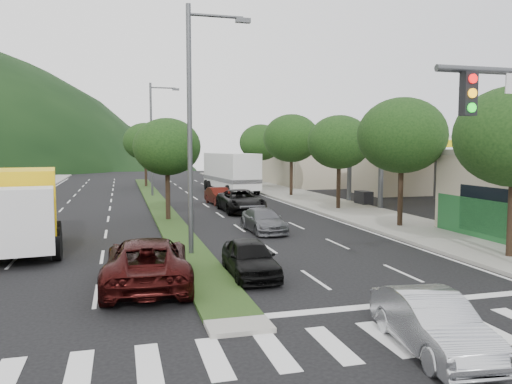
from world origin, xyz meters
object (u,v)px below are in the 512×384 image
object	(u,v)px
car_queue_b	(263,220)
car_queue_a	(250,258)
suv_maroon	(147,262)
car_queue_d	(241,201)
tree_r_c	(339,142)
motorhome	(231,171)
tree_r_b	(402,136)
car_queue_c	(219,196)
tree_r_d	(291,138)
box_truck	(26,213)
tree_med_far	(145,142)
streetlight_near	(195,118)
tree_r_e	(261,143)
streetlight_mid	(154,134)
sedan_silver	(432,323)
tree_med_near	(167,147)

from	to	relation	value
car_queue_b	car_queue_a	bearing A→B (deg)	-110.69
suv_maroon	car_queue_d	bearing A→B (deg)	-109.55
car_queue_d	car_queue_a	bearing A→B (deg)	-102.62
tree_r_c	motorhome	world-z (taller)	tree_r_c
tree_r_b	tree_r_c	distance (m)	8.01
tree_r_c	car_queue_c	world-z (taller)	tree_r_c
tree_r_d	car_queue_a	xyz separation A→B (m)	(-10.50, -25.79, -4.54)
car_queue_b	motorhome	xyz separation A→B (m)	(3.27, 22.92, 1.43)
tree_r_b	box_truck	xyz separation A→B (m)	(-18.67, -1.02, -3.41)
tree_med_far	streetlight_near	size ratio (longest dim) A/B	0.69
streetlight_near	car_queue_c	bearing A→B (deg)	76.05
car_queue_a	car_queue_c	distance (m)	21.76
car_queue_d	tree_r_e	bearing A→B (deg)	70.22
tree_r_b	car_queue_d	distance (m)	11.90
motorhome	streetlight_mid	bearing A→B (deg)	-165.83
sedan_silver	motorhome	size ratio (longest dim) A/B	0.38
suv_maroon	motorhome	world-z (taller)	motorhome
box_truck	motorhome	world-z (taller)	motorhome
tree_r_d	sedan_silver	world-z (taller)	tree_r_d
car_queue_d	streetlight_mid	bearing A→B (deg)	111.77
tree_med_near	car_queue_b	world-z (taller)	tree_med_near
tree_r_d	car_queue_d	world-z (taller)	tree_r_d
car_queue_d	motorhome	world-z (taller)	motorhome
motorhome	tree_r_d	bearing A→B (deg)	-58.30
tree_med_far	suv_maroon	size ratio (longest dim) A/B	1.23
tree_r_c	motorhome	xyz separation A→B (m)	(-4.30, 15.67, -2.72)
tree_med_near	car_queue_b	distance (m)	7.86
car_queue_c	car_queue_d	bearing A→B (deg)	-89.17
car_queue_a	tree_r_b	bearing A→B (deg)	37.75
tree_med_near	suv_maroon	bearing A→B (deg)	-97.91
tree_med_near	box_truck	size ratio (longest dim) A/B	0.83
tree_r_d	tree_med_near	size ratio (longest dim) A/B	1.19
streetlight_near	car_queue_a	xyz separation A→B (m)	(1.29, -3.79, -4.94)
car_queue_c	sedan_silver	bearing A→B (deg)	-97.04
car_queue_a	car_queue_b	world-z (taller)	car_queue_a
tree_r_e	car_queue_a	world-z (taller)	tree_r_e
streetlight_near	box_truck	distance (m)	8.47
tree_r_b	tree_med_far	bearing A→B (deg)	110.56
streetlight_near	motorhome	bearing A→B (deg)	74.84
streetlight_mid	car_queue_d	size ratio (longest dim) A/B	1.82
tree_r_e	car_queue_b	distance (m)	28.60
tree_r_e	tree_med_far	bearing A→B (deg)	161.57
tree_med_far	car_queue_d	xyz separation A→B (m)	(5.15, -23.25, -4.24)
streetlight_near	sedan_silver	bearing A→B (deg)	-72.09
tree_med_near	streetlight_near	bearing A→B (deg)	-88.82
suv_maroon	car_queue_c	bearing A→B (deg)	-103.40
car_queue_c	car_queue_d	world-z (taller)	car_queue_d
tree_r_e	tree_r_c	bearing A→B (deg)	-90.00
sedan_silver	motorhome	world-z (taller)	motorhome
tree_med_near	car_queue_a	size ratio (longest dim) A/B	1.59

